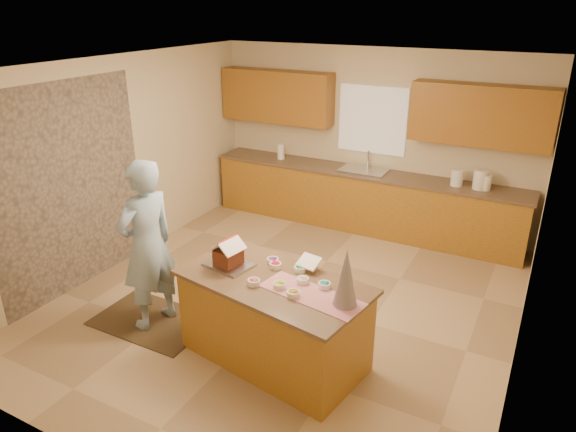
# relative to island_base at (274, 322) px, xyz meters

# --- Properties ---
(floor) EXTENTS (5.50, 5.50, 0.00)m
(floor) POSITION_rel_island_base_xyz_m (-0.38, 1.01, -0.42)
(floor) COLOR tan
(floor) RESTS_ON ground
(ceiling) EXTENTS (5.50, 5.50, 0.00)m
(ceiling) POSITION_rel_island_base_xyz_m (-0.38, 1.01, 2.28)
(ceiling) COLOR silver
(ceiling) RESTS_ON floor
(wall_back) EXTENTS (5.50, 5.50, 0.00)m
(wall_back) POSITION_rel_island_base_xyz_m (-0.38, 3.76, 0.93)
(wall_back) COLOR beige
(wall_back) RESTS_ON floor
(wall_front) EXTENTS (5.50, 5.50, 0.00)m
(wall_front) POSITION_rel_island_base_xyz_m (-0.38, -1.74, 0.93)
(wall_front) COLOR beige
(wall_front) RESTS_ON floor
(wall_left) EXTENTS (5.50, 5.50, 0.00)m
(wall_left) POSITION_rel_island_base_xyz_m (-2.88, 1.01, 0.93)
(wall_left) COLOR beige
(wall_left) RESTS_ON floor
(wall_right) EXTENTS (5.50, 5.50, 0.00)m
(wall_right) POSITION_rel_island_base_xyz_m (2.12, 1.01, 0.93)
(wall_right) COLOR beige
(wall_right) RESTS_ON floor
(stone_accent) EXTENTS (0.00, 2.50, 2.50)m
(stone_accent) POSITION_rel_island_base_xyz_m (-2.86, 0.21, 0.83)
(stone_accent) COLOR gray
(stone_accent) RESTS_ON wall_left
(window_curtain) EXTENTS (1.05, 0.03, 1.00)m
(window_curtain) POSITION_rel_island_base_xyz_m (-0.38, 3.73, 1.23)
(window_curtain) COLOR white
(window_curtain) RESTS_ON wall_back
(back_counter_base) EXTENTS (4.80, 0.60, 0.88)m
(back_counter_base) POSITION_rel_island_base_xyz_m (-0.38, 3.46, 0.02)
(back_counter_base) COLOR #A37021
(back_counter_base) RESTS_ON floor
(back_counter_top) EXTENTS (4.85, 0.63, 0.04)m
(back_counter_top) POSITION_rel_island_base_xyz_m (-0.38, 3.46, 0.48)
(back_counter_top) COLOR brown
(back_counter_top) RESTS_ON back_counter_base
(upper_cabinet_left) EXTENTS (1.85, 0.35, 0.80)m
(upper_cabinet_left) POSITION_rel_island_base_xyz_m (-1.93, 3.58, 1.48)
(upper_cabinet_left) COLOR olive
(upper_cabinet_left) RESTS_ON wall_back
(upper_cabinet_right) EXTENTS (1.85, 0.35, 0.80)m
(upper_cabinet_right) POSITION_rel_island_base_xyz_m (1.17, 3.58, 1.48)
(upper_cabinet_right) COLOR olive
(upper_cabinet_right) RESTS_ON wall_back
(sink) EXTENTS (0.70, 0.45, 0.12)m
(sink) POSITION_rel_island_base_xyz_m (-0.38, 3.46, 0.47)
(sink) COLOR silver
(sink) RESTS_ON back_counter_top
(faucet) EXTENTS (0.03, 0.03, 0.28)m
(faucet) POSITION_rel_island_base_xyz_m (-0.38, 3.64, 0.64)
(faucet) COLOR silver
(faucet) RESTS_ON back_counter_top
(island_base) EXTENTS (1.86, 1.15, 0.85)m
(island_base) POSITION_rel_island_base_xyz_m (0.00, 0.00, 0.00)
(island_base) COLOR #A37021
(island_base) RESTS_ON floor
(island_top) EXTENTS (1.95, 1.24, 0.04)m
(island_top) POSITION_rel_island_base_xyz_m (0.00, 0.00, 0.44)
(island_top) COLOR brown
(island_top) RESTS_ON island_base
(table_runner) EXTENTS (1.01, 0.51, 0.01)m
(table_runner) POSITION_rel_island_base_xyz_m (0.43, -0.07, 0.47)
(table_runner) COLOR #A60B23
(table_runner) RESTS_ON island_top
(baking_tray) EXTENTS (0.49, 0.40, 0.02)m
(baking_tray) POSITION_rel_island_base_xyz_m (-0.53, 0.04, 0.48)
(baking_tray) COLOR silver
(baking_tray) RESTS_ON island_top
(cookbook) EXTENTS (0.24, 0.20, 0.09)m
(cookbook) POSITION_rel_island_base_xyz_m (0.21, 0.34, 0.55)
(cookbook) COLOR white
(cookbook) RESTS_ON island_top
(tinsel_tree) EXTENTS (0.25, 0.25, 0.53)m
(tinsel_tree) POSITION_rel_island_base_xyz_m (0.75, -0.08, 0.73)
(tinsel_tree) COLOR #A4A5B0
(tinsel_tree) RESTS_ON island_top
(rug) EXTENTS (1.27, 0.83, 0.01)m
(rug) POSITION_rel_island_base_xyz_m (-1.52, -0.08, -0.42)
(rug) COLOR black
(rug) RESTS_ON floor
(boy) EXTENTS (0.57, 0.75, 1.87)m
(boy) POSITION_rel_island_base_xyz_m (-1.47, -0.08, 0.52)
(boy) COLOR #8FAECC
(boy) RESTS_ON rug
(canister_a) EXTENTS (0.17, 0.17, 0.23)m
(canister_a) POSITION_rel_island_base_xyz_m (0.98, 3.46, 0.61)
(canister_a) COLOR white
(canister_a) RESTS_ON back_counter_top
(canister_b) EXTENTS (0.19, 0.19, 0.27)m
(canister_b) POSITION_rel_island_base_xyz_m (1.29, 3.46, 0.63)
(canister_b) COLOR white
(canister_b) RESTS_ON back_counter_top
(canister_c) EXTENTS (0.14, 0.14, 0.21)m
(canister_c) POSITION_rel_island_base_xyz_m (1.36, 3.46, 0.60)
(canister_c) COLOR white
(canister_c) RESTS_ON back_counter_top
(paper_towel) EXTENTS (0.11, 0.11, 0.25)m
(paper_towel) POSITION_rel_island_base_xyz_m (-1.80, 3.46, 0.62)
(paper_towel) COLOR white
(paper_towel) RESTS_ON back_counter_top
(gingerbread_house) EXTENTS (0.31, 0.31, 0.27)m
(gingerbread_house) POSITION_rel_island_base_xyz_m (-0.53, 0.04, 0.59)
(gingerbread_house) COLOR maroon
(gingerbread_house) RESTS_ON baking_tray
(candy_bowls) EXTENTS (0.77, 0.58, 0.05)m
(candy_bowls) POSITION_rel_island_base_xyz_m (0.12, 0.06, 0.49)
(candy_bowls) COLOR purple
(candy_bowls) RESTS_ON island_top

